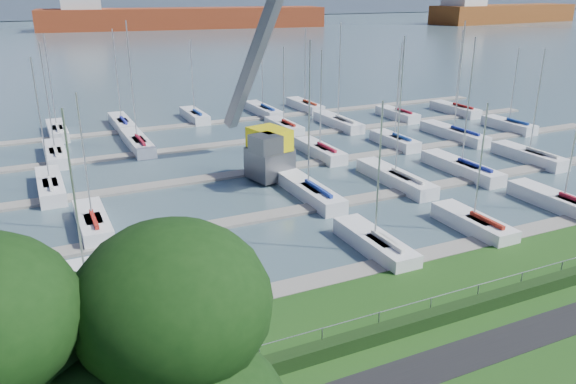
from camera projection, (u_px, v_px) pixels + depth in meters
path at (437, 365)px, 24.16m from camera, size 160.00×2.00×0.04m
water at (48, 25)px, 247.57m from camera, size 800.00×540.00×0.20m
hedge at (401, 327)px, 26.26m from camera, size 80.00×0.70×0.70m
fence at (397, 307)px, 26.30m from camera, size 80.00×0.04×0.04m
foothill at (38, 5)px, 304.80m from camera, size 900.00×80.00×12.00m
docks at (219, 177)px, 48.86m from camera, size 90.00×41.60×0.25m
tree at (98, 361)px, 12.61m from camera, size 7.77×8.07×11.40m
crane at (268, 112)px, 47.73m from camera, size 6.83×13.16×22.35m
cargo_ship_mid at (175, 19)px, 221.67m from camera, size 112.29×31.98×21.50m
cargo_ship_east at (498, 13)px, 258.48m from camera, size 80.37×25.79×21.50m
sailboat_fleet at (176, 108)px, 49.13m from camera, size 75.22×49.61×12.89m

